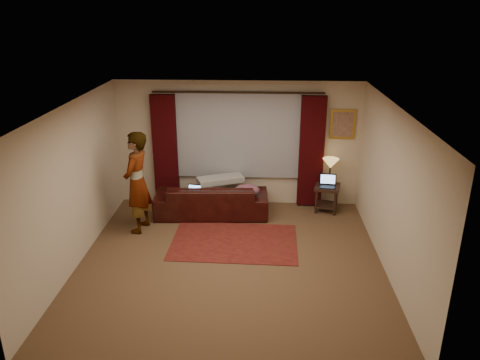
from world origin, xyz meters
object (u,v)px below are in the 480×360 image
Objects in this scene: laptop_table at (328,181)px; sofa at (211,194)px; laptop_sofa at (193,192)px; tiffany_lamp at (330,171)px; end_table at (327,198)px; person at (137,183)px.

sofa is at bearing -168.72° from laptop_table.
tiffany_lamp is at bearing 21.95° from laptop_sofa.
end_table is 3.82m from person.
person is (-1.28, -0.75, 0.50)m from sofa.
laptop_sofa is (-0.34, -0.19, 0.11)m from sofa.
tiffany_lamp reaches higher than laptop_table.
end_table is at bearing -175.75° from sofa.
sofa is 6.26× the size of laptop_table.
laptop_sofa is 1.16m from person.
end_table is 1.06× the size of tiffany_lamp.
sofa is 1.56m from person.
person is at bearing -139.60° from laptop_sofa.
person is (-3.61, -1.03, 0.68)m from end_table.
person reaches higher than laptop_table.
laptop_sofa is 0.57× the size of end_table.
sofa is at bearing 38.41° from laptop_sofa.
tiffany_lamp reaches higher than sofa.
person reaches higher than laptop_sofa.
end_table is 0.41m from laptop_table.
person is at bearing -164.11° from end_table.
tiffany_lamp is (2.39, 0.41, 0.37)m from sofa.
end_table is at bearing 89.62° from laptop_table.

